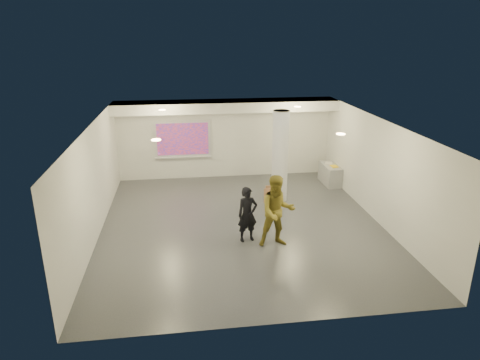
{
  "coord_description": "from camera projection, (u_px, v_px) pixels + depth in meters",
  "views": [
    {
      "loc": [
        -1.59,
        -11.2,
        5.32
      ],
      "look_at": [
        0.0,
        0.4,
        1.25
      ],
      "focal_mm": 32.0,
      "sensor_mm": 36.0,
      "label": 1
    }
  ],
  "objects": [
    {
      "name": "wall_left",
      "position": [
        94.0,
        183.0,
        11.42
      ],
      "size": [
        0.01,
        9.0,
        3.0
      ],
      "primitive_type": "cube",
      "color": "silver",
      "rests_on": "floor"
    },
    {
      "name": "downlight_sw",
      "position": [
        156.0,
        140.0,
        9.76
      ],
      "size": [
        0.22,
        0.22,
        0.02
      ],
      "primitive_type": "cylinder",
      "color": "#FFD190",
      "rests_on": "ceiling"
    },
    {
      "name": "downlight_nw",
      "position": [
        162.0,
        110.0,
        13.51
      ],
      "size": [
        0.22,
        0.22,
        0.02
      ],
      "primitive_type": "cylinder",
      "color": "#FFD190",
      "rests_on": "ceiling"
    },
    {
      "name": "credenza",
      "position": [
        330.0,
        174.0,
        15.71
      ],
      "size": [
        0.53,
        1.23,
        0.71
      ],
      "primitive_type": "cube",
      "rotation": [
        0.0,
        0.0,
        0.01
      ],
      "color": "gray",
      "rests_on": "floor"
    },
    {
      "name": "man",
      "position": [
        277.0,
        211.0,
        10.97
      ],
      "size": [
        0.95,
        0.74,
        1.92
      ],
      "primitive_type": "imported",
      "rotation": [
        0.0,
        0.0,
        0.02
      ],
      "color": "olive",
      "rests_on": "floor"
    },
    {
      "name": "projection_screen",
      "position": [
        183.0,
        139.0,
        15.89
      ],
      "size": [
        2.1,
        0.13,
        1.42
      ],
      "color": "silver",
      "rests_on": "wall_back"
    },
    {
      "name": "downlight_se",
      "position": [
        341.0,
        134.0,
        10.33
      ],
      "size": [
        0.22,
        0.22,
        0.02
      ],
      "primitive_type": "cylinder",
      "color": "#FFD190",
      "rests_on": "ceiling"
    },
    {
      "name": "column",
      "position": [
        280.0,
        157.0,
        13.81
      ],
      "size": [
        0.52,
        0.52,
        3.0
      ],
      "primitive_type": "cylinder",
      "color": "silver",
      "rests_on": "floor"
    },
    {
      "name": "soffit_band",
      "position": [
        226.0,
        106.0,
        15.2
      ],
      "size": [
        8.0,
        1.1,
        0.36
      ],
      "primitive_type": "cube",
      "color": "silver",
      "rests_on": "ceiling"
    },
    {
      "name": "ceiling",
      "position": [
        242.0,
        123.0,
        11.44
      ],
      "size": [
        8.0,
        9.0,
        0.01
      ],
      "primitive_type": "cube",
      "color": "silver",
      "rests_on": "floor"
    },
    {
      "name": "wall_right",
      "position": [
        378.0,
        170.0,
        12.45
      ],
      "size": [
        0.01,
        9.0,
        3.0
      ],
      "primitive_type": "cube",
      "color": "silver",
      "rests_on": "floor"
    },
    {
      "name": "wall_front",
      "position": [
        277.0,
        255.0,
        7.73
      ],
      "size": [
        8.0,
        0.01,
        3.0
      ],
      "primitive_type": "cube",
      "color": "silver",
      "rests_on": "floor"
    },
    {
      "name": "floor",
      "position": [
        242.0,
        225.0,
        12.43
      ],
      "size": [
        8.0,
        9.0,
        0.01
      ],
      "primitive_type": "cube",
      "color": "#383A3F",
      "rests_on": "ground"
    },
    {
      "name": "cardboard_front",
      "position": [
        271.0,
        196.0,
        13.95
      ],
      "size": [
        0.46,
        0.2,
        0.49
      ],
      "primitive_type": "cube",
      "rotation": [
        -0.16,
        0.0,
        -0.18
      ],
      "color": "#996641",
      "rests_on": "floor"
    },
    {
      "name": "wall_back",
      "position": [
        225.0,
        138.0,
        16.15
      ],
      "size": [
        8.0,
        0.01,
        3.0
      ],
      "primitive_type": "cube",
      "color": "silver",
      "rests_on": "floor"
    },
    {
      "name": "downlight_ne",
      "position": [
        297.0,
        107.0,
        14.07
      ],
      "size": [
        0.22,
        0.22,
        0.02
      ],
      "primitive_type": "cylinder",
      "color": "#FFD190",
      "rests_on": "ceiling"
    },
    {
      "name": "cardboard_back",
      "position": [
        273.0,
        193.0,
        14.1
      ],
      "size": [
        0.51,
        0.17,
        0.55
      ],
      "primitive_type": "cube",
      "rotation": [
        -0.15,
        0.0,
        0.08
      ],
      "color": "#996641",
      "rests_on": "floor"
    },
    {
      "name": "woman",
      "position": [
        247.0,
        214.0,
        11.29
      ],
      "size": [
        0.61,
        0.47,
        1.5
      ],
      "primitive_type": "imported",
      "rotation": [
        0.0,
        0.0,
        0.21
      ],
      "color": "black",
      "rests_on": "floor"
    },
    {
      "name": "papers_stack",
      "position": [
        329.0,
        163.0,
        15.8
      ],
      "size": [
        0.35,
        0.39,
        0.02
      ],
      "primitive_type": "cube",
      "rotation": [
        0.0,
        0.0,
        -0.35
      ],
      "color": "silver",
      "rests_on": "credenza"
    },
    {
      "name": "postit_pad",
      "position": [
        334.0,
        166.0,
        15.41
      ],
      "size": [
        0.24,
        0.31,
        0.03
      ],
      "primitive_type": "cube",
      "rotation": [
        0.0,
        0.0,
        0.08
      ],
      "color": "yellow",
      "rests_on": "credenza"
    }
  ]
}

